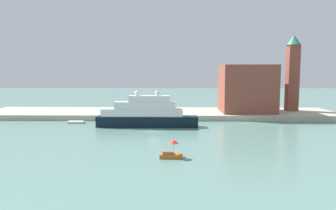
{
  "coord_description": "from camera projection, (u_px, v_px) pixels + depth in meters",
  "views": [
    {
      "loc": [
        4.64,
        -71.77,
        13.92
      ],
      "look_at": [
        3.12,
        6.0,
        5.68
      ],
      "focal_mm": 33.21,
      "sensor_mm": 36.0,
      "label": 1
    }
  ],
  "objects": [
    {
      "name": "large_yacht",
      "position": [
        146.0,
        114.0,
        79.17
      ],
      "size": [
        25.76,
        3.54,
        10.88
      ],
      "color": "black",
      "rests_on": "ground"
    },
    {
      "name": "small_motorboat",
      "position": [
        171.0,
        152.0,
        50.51
      ],
      "size": [
        3.74,
        1.7,
        3.03
      ],
      "color": "#C66019",
      "rests_on": "ground"
    },
    {
      "name": "mooring_bollard",
      "position": [
        171.0,
        114.0,
        90.26
      ],
      "size": [
        0.41,
        0.41,
        0.79
      ],
      "primitive_type": "cylinder",
      "color": "black",
      "rests_on": "quay_dock"
    },
    {
      "name": "ground",
      "position": [
        154.0,
        132.0,
        72.92
      ],
      "size": [
        400.0,
        400.0,
        0.0
      ],
      "primitive_type": "plane",
      "color": "slate"
    },
    {
      "name": "bell_tower",
      "position": [
        293.0,
        70.0,
        98.99
      ],
      "size": [
        4.47,
        4.47,
        24.12
      ],
      "color": "brown",
      "rests_on": "quay_dock"
    },
    {
      "name": "parked_car",
      "position": [
        122.0,
        112.0,
        92.4
      ],
      "size": [
        3.86,
        1.85,
        1.53
      ],
      "color": "black",
      "rests_on": "quay_dock"
    },
    {
      "name": "work_barge",
      "position": [
        76.0,
        122.0,
        84.75
      ],
      "size": [
        4.34,
        1.86,
        0.63
      ],
      "primitive_type": "cube",
      "color": "silver",
      "rests_on": "ground"
    },
    {
      "name": "person_figure",
      "position": [
        133.0,
        112.0,
        90.56
      ],
      "size": [
        0.36,
        0.36,
        1.79
      ],
      "color": "maroon",
      "rests_on": "quay_dock"
    },
    {
      "name": "quay_dock",
      "position": [
        160.0,
        113.0,
        99.39
      ],
      "size": [
        110.0,
        21.42,
        1.55
      ],
      "primitive_type": "cube",
      "color": "#B7AD99",
      "rests_on": "ground"
    },
    {
      "name": "harbor_building",
      "position": [
        247.0,
        89.0,
        96.9
      ],
      "size": [
        15.98,
        14.42,
        14.57
      ],
      "primitive_type": "cube",
      "color": "brown",
      "rests_on": "quay_dock"
    }
  ]
}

